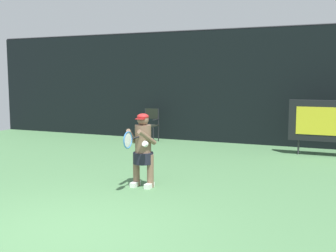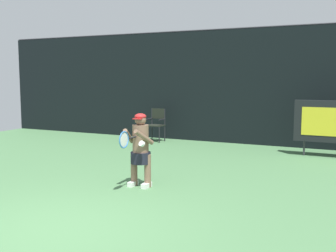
{
  "view_description": "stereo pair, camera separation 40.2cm",
  "coord_description": "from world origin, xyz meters",
  "px_view_note": "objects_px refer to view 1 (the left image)",
  "views": [
    {
      "loc": [
        3.42,
        -4.37,
        2.09
      ],
      "look_at": [
        -0.02,
        3.77,
        1.05
      ],
      "focal_mm": 43.8,
      "sensor_mm": 36.0,
      "label": 1
    },
    {
      "loc": [
        3.78,
        -4.21,
        2.09
      ],
      "look_at": [
        -0.02,
        3.77,
        1.05
      ],
      "focal_mm": 43.8,
      "sensor_mm": 36.0,
      "label": 2
    }
  ],
  "objects_px": {
    "scoreboard": "(332,121)",
    "tennis_racket": "(128,140)",
    "umpire_chair": "(150,123)",
    "water_bottle": "(131,138)",
    "tennis_player": "(143,148)"
  },
  "relations": [
    {
      "from": "water_bottle",
      "to": "tennis_player",
      "type": "xyz_separation_m",
      "value": [
        2.87,
        -4.9,
        0.64
      ]
    },
    {
      "from": "scoreboard",
      "to": "tennis_racket",
      "type": "height_order",
      "value": "scoreboard"
    },
    {
      "from": "scoreboard",
      "to": "tennis_racket",
      "type": "xyz_separation_m",
      "value": [
        -3.28,
        -5.24,
        0.04
      ]
    },
    {
      "from": "tennis_player",
      "to": "tennis_racket",
      "type": "distance_m",
      "value": 0.59
    },
    {
      "from": "umpire_chair",
      "to": "tennis_racket",
      "type": "height_order",
      "value": "tennis_racket"
    },
    {
      "from": "scoreboard",
      "to": "tennis_player",
      "type": "distance_m",
      "value": 5.72
    },
    {
      "from": "umpire_chair",
      "to": "water_bottle",
      "type": "bearing_deg",
      "value": -151.91
    },
    {
      "from": "scoreboard",
      "to": "umpire_chair",
      "type": "height_order",
      "value": "scoreboard"
    },
    {
      "from": "scoreboard",
      "to": "water_bottle",
      "type": "xyz_separation_m",
      "value": [
        -6.13,
        0.21,
        -0.82
      ]
    },
    {
      "from": "water_bottle",
      "to": "tennis_racket",
      "type": "xyz_separation_m",
      "value": [
        2.85,
        -5.45,
        0.87
      ]
    },
    {
      "from": "scoreboard",
      "to": "umpire_chair",
      "type": "relative_size",
      "value": 2.04
    },
    {
      "from": "umpire_chair",
      "to": "water_bottle",
      "type": "height_order",
      "value": "umpire_chair"
    },
    {
      "from": "umpire_chair",
      "to": "water_bottle",
      "type": "relative_size",
      "value": 4.08
    },
    {
      "from": "water_bottle",
      "to": "tennis_racket",
      "type": "relative_size",
      "value": 0.44
    },
    {
      "from": "water_bottle",
      "to": "tennis_player",
      "type": "relative_size",
      "value": 0.19
    }
  ]
}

